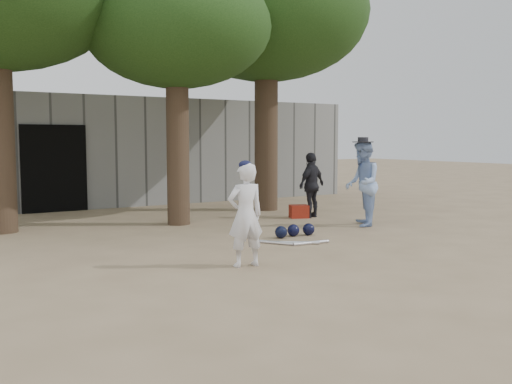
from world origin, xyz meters
TOP-DOWN VIEW (x-y plane):
  - ground at (0.00, 0.00)m, footprint 70.00×70.00m
  - boy_player at (-0.25, -0.11)m, footprint 0.57×0.40m
  - spectator_blue at (3.81, 1.95)m, footprint 1.08×1.11m
  - spectator_dark at (3.71, 3.59)m, footprint 0.97×0.64m
  - red_bag at (3.42, 3.68)m, footprint 0.51×0.45m
  - back_building at (-0.00, 10.33)m, footprint 16.00×5.24m
  - helmet_row at (1.82, 1.60)m, footprint 0.87×0.29m
  - bat_pile at (1.33, 0.97)m, footprint 1.12×0.78m
  - tree_row at (0.74, 5.02)m, footprint 11.40×5.80m

SIDE VIEW (x-z plane):
  - ground at x=0.00m, z-range 0.00..0.00m
  - bat_pile at x=1.33m, z-range 0.00..0.06m
  - helmet_row at x=1.82m, z-range 0.00..0.23m
  - red_bag at x=3.42m, z-range 0.00..0.30m
  - boy_player at x=-0.25m, z-range 0.00..1.49m
  - spectator_dark at x=3.71m, z-range 0.00..1.53m
  - spectator_blue at x=3.81m, z-range 0.00..1.81m
  - back_building at x=0.00m, z-range 0.00..3.00m
  - tree_row at x=0.74m, z-range 1.34..8.03m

